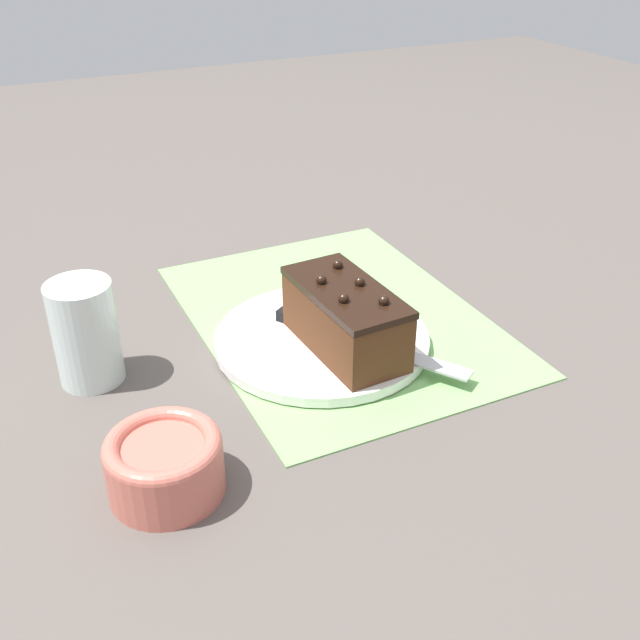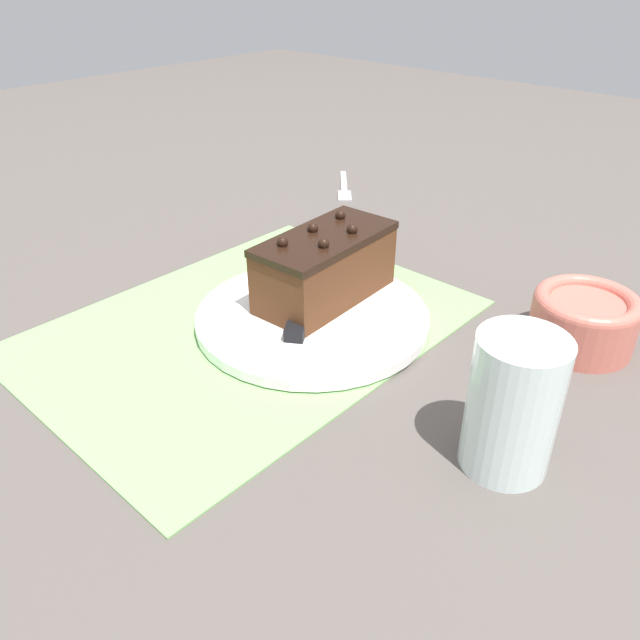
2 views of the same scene
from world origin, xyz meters
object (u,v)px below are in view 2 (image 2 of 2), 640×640
(chocolate_cake, at_px, (325,266))
(small_bowl, at_px, (584,319))
(cake_plate, at_px, (312,317))
(drinking_glass, at_px, (514,403))
(serving_knife, at_px, (308,300))
(dessert_fork, at_px, (344,187))

(chocolate_cake, relative_size, small_bowl, 1.62)
(cake_plate, relative_size, small_bowl, 2.41)
(drinking_glass, bearing_deg, small_bowl, 7.28)
(serving_knife, relative_size, drinking_glass, 1.86)
(serving_knife, bearing_deg, small_bowl, -2.03)
(dessert_fork, bearing_deg, chocolate_cake, 85.71)
(serving_knife, height_order, small_bowl, small_bowl)
(chocolate_cake, height_order, dessert_fork, chocolate_cake)
(drinking_glass, xyz_separation_m, dessert_fork, (0.41, 0.52, -0.06))
(cake_plate, xyz_separation_m, serving_knife, (0.01, 0.02, 0.01))
(cake_plate, height_order, dessert_fork, cake_plate)
(cake_plate, height_order, small_bowl, small_bowl)
(serving_knife, bearing_deg, chocolate_cake, 49.79)
(serving_knife, xyz_separation_m, drinking_glass, (-0.06, -0.27, 0.04))
(serving_knife, xyz_separation_m, small_bowl, (0.15, -0.25, 0.01))
(serving_knife, height_order, dessert_fork, serving_knife)
(small_bowl, bearing_deg, dessert_fork, 67.79)
(drinking_glass, bearing_deg, serving_knife, 78.14)
(cake_plate, bearing_deg, drinking_glass, -100.58)
(small_bowl, height_order, dessert_fork, small_bowl)
(chocolate_cake, xyz_separation_m, serving_knife, (-0.03, 0.00, -0.03))
(cake_plate, xyz_separation_m, drinking_glass, (-0.05, -0.26, 0.05))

